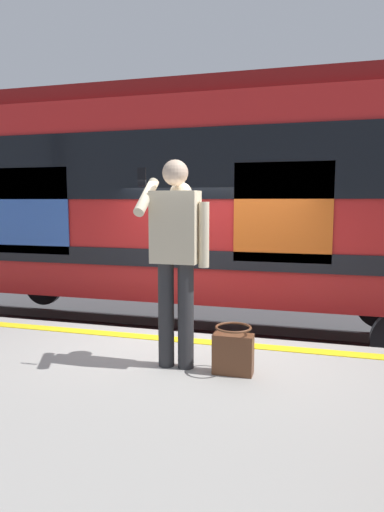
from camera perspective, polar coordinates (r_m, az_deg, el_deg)
ground_plane at (r=5.38m, az=0.29°, el=-18.64°), size 24.96×24.96×0.00m
platform at (r=3.48m, az=-9.62°, el=-26.09°), size 15.73×4.11×0.87m
safety_line at (r=4.79m, az=-0.66°, el=-10.69°), size 15.42×0.16×0.01m
track_rail_near at (r=6.79m, az=3.91°, el=-12.33°), size 20.45×0.08×0.16m
track_rail_far at (r=8.14m, az=5.97°, el=-9.07°), size 20.45×0.08×0.16m
train_carriage at (r=7.33m, az=-1.86°, el=7.76°), size 10.16×2.76×3.78m
passenger at (r=3.85m, az=-2.04°, el=1.25°), size 0.57×0.55×1.80m
handbag at (r=3.89m, az=5.26°, el=-12.02°), size 0.34×0.31×0.41m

